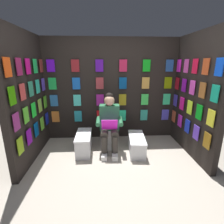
{
  "coord_description": "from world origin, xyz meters",
  "views": [
    {
      "loc": [
        0.22,
        2.24,
        1.76
      ],
      "look_at": [
        0.03,
        -0.91,
        0.85
      ],
      "focal_mm": 27.28,
      "sensor_mm": 36.0,
      "label": 1
    }
  ],
  "objects_px": {
    "toilet": "(109,131)",
    "comic_longbox_near": "(84,143)",
    "comic_longbox_far": "(137,144)",
    "person_reading": "(109,123)"
  },
  "relations": [
    {
      "from": "person_reading",
      "to": "comic_longbox_near",
      "type": "height_order",
      "value": "person_reading"
    },
    {
      "from": "toilet",
      "to": "person_reading",
      "type": "height_order",
      "value": "person_reading"
    },
    {
      "from": "toilet",
      "to": "comic_longbox_near",
      "type": "bearing_deg",
      "value": 28.57
    },
    {
      "from": "toilet",
      "to": "comic_longbox_near",
      "type": "xyz_separation_m",
      "value": [
        0.53,
        0.26,
        -0.13
      ]
    },
    {
      "from": "person_reading",
      "to": "comic_longbox_near",
      "type": "distance_m",
      "value": 0.66
    },
    {
      "from": "comic_longbox_far",
      "to": "toilet",
      "type": "bearing_deg",
      "value": -27.2
    },
    {
      "from": "toilet",
      "to": "comic_longbox_far",
      "type": "xyz_separation_m",
      "value": [
        -0.54,
        0.34,
        -0.16
      ]
    },
    {
      "from": "person_reading",
      "to": "toilet",
      "type": "bearing_deg",
      "value": -89.67
    },
    {
      "from": "comic_longbox_near",
      "to": "person_reading",
      "type": "bearing_deg",
      "value": -176.53
    },
    {
      "from": "comic_longbox_near",
      "to": "comic_longbox_far",
      "type": "relative_size",
      "value": 0.93
    }
  ]
}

